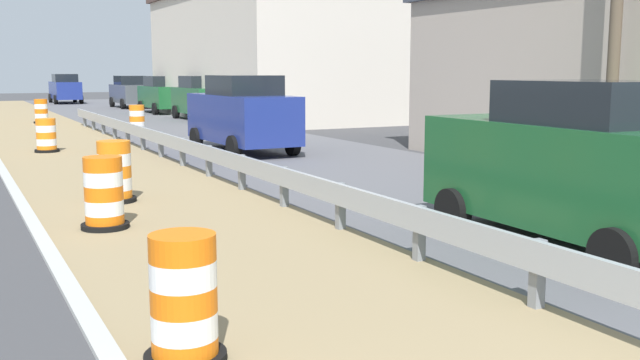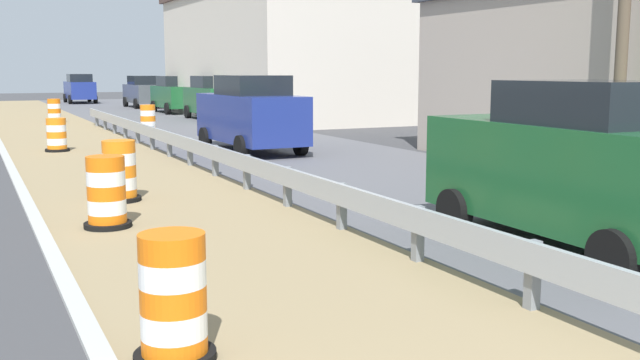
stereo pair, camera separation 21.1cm
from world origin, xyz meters
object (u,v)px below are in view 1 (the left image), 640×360
(traffic_barrel_close, at_px, (104,196))
(traffic_barrel_farther, at_px, (137,120))
(car_mid_far_lane, at_px, (202,98))
(traffic_barrel_mid, at_px, (115,174))
(car_lead_near_lane, at_px, (582,165))
(car_lead_far_lane, at_px, (242,114))
(traffic_barrel_nearest, at_px, (184,305))
(traffic_barrel_far, at_px, (46,137))
(car_trailing_near_lane, at_px, (164,95))
(car_distant_a, at_px, (131,92))
(car_trailing_far_lane, at_px, (65,89))
(traffic_barrel_farthest, at_px, (41,112))

(traffic_barrel_close, height_order, traffic_barrel_farther, traffic_barrel_close)
(traffic_barrel_farther, height_order, car_mid_far_lane, car_mid_far_lane)
(traffic_barrel_mid, distance_m, car_mid_far_lane, 22.10)
(car_lead_near_lane, bearing_deg, car_lead_far_lane, 0.54)
(traffic_barrel_close, xyz_separation_m, traffic_barrel_mid, (0.60, 2.19, 0.01))
(car_lead_near_lane, bearing_deg, traffic_barrel_farther, 3.97)
(traffic_barrel_nearest, bearing_deg, traffic_barrel_far, 86.91)
(car_trailing_near_lane, xyz_separation_m, car_distant_a, (-0.35, 6.67, -0.02))
(traffic_barrel_mid, relative_size, car_lead_far_lane, 0.24)
(traffic_barrel_mid, relative_size, car_trailing_far_lane, 0.25)
(traffic_barrel_close, distance_m, traffic_barrel_farthest, 23.75)
(traffic_barrel_nearest, distance_m, traffic_barrel_far, 16.80)
(traffic_barrel_mid, xyz_separation_m, car_trailing_far_lane, (5.02, 41.80, 0.54))
(car_mid_far_lane, bearing_deg, car_trailing_near_lane, -178.93)
(car_lead_near_lane, relative_size, car_lead_far_lane, 0.99)
(traffic_barrel_far, height_order, car_distant_a, car_distant_a)
(traffic_barrel_close, relative_size, car_lead_near_lane, 0.24)
(traffic_barrel_nearest, height_order, car_distant_a, car_distant_a)
(traffic_barrel_farthest, distance_m, car_lead_near_lane, 28.00)
(traffic_barrel_far, xyz_separation_m, car_mid_far_lane, (8.42, 11.36, 0.61))
(car_trailing_near_lane, bearing_deg, traffic_barrel_close, -18.33)
(car_trailing_near_lane, xyz_separation_m, car_mid_far_lane, (0.14, -6.27, 0.02))
(traffic_barrel_mid, relative_size, car_lead_near_lane, 0.24)
(traffic_barrel_close, xyz_separation_m, car_lead_near_lane, (5.48, -4.06, 0.62))
(car_lead_near_lane, bearing_deg, traffic_barrel_farthest, 8.69)
(traffic_barrel_nearest, relative_size, traffic_barrel_farther, 1.02)
(traffic_barrel_nearest, height_order, traffic_barrel_farther, traffic_barrel_nearest)
(car_trailing_far_lane, bearing_deg, traffic_barrel_far, 171.41)
(traffic_barrel_close, bearing_deg, traffic_barrel_farther, 75.29)
(car_lead_near_lane, relative_size, car_mid_far_lane, 1.00)
(traffic_barrel_far, relative_size, traffic_barrel_farthest, 0.91)
(car_trailing_near_lane, distance_m, car_distant_a, 6.68)
(traffic_barrel_farther, relative_size, car_lead_far_lane, 0.23)
(car_lead_far_lane, bearing_deg, traffic_barrel_mid, 141.16)
(traffic_barrel_nearest, bearing_deg, car_trailing_near_lane, 75.06)
(car_lead_far_lane, distance_m, car_distant_a, 27.04)
(traffic_barrel_nearest, relative_size, car_lead_near_lane, 0.23)
(traffic_barrel_close, xyz_separation_m, car_lead_far_lane, (5.59, 8.72, 0.61))
(traffic_barrel_close, relative_size, car_trailing_near_lane, 0.25)
(traffic_barrel_farthest, xyz_separation_m, car_mid_far_lane, (7.18, -1.01, 0.56))
(traffic_barrel_nearest, relative_size, car_trailing_near_lane, 0.25)
(traffic_barrel_farthest, height_order, car_lead_far_lane, car_lead_far_lane)
(car_trailing_near_lane, bearing_deg, car_mid_far_lane, -0.21)
(traffic_barrel_mid, distance_m, car_lead_far_lane, 8.23)
(car_distant_a, bearing_deg, traffic_barrel_mid, -14.72)
(car_mid_far_lane, bearing_deg, traffic_barrel_nearest, -18.50)
(traffic_barrel_nearest, xyz_separation_m, car_trailing_far_lane, (6.03, 49.47, 0.56))
(car_mid_far_lane, bearing_deg, car_lead_far_lane, -13.61)
(traffic_barrel_mid, relative_size, car_trailing_near_lane, 0.26)
(traffic_barrel_far, distance_m, car_distant_a, 25.57)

